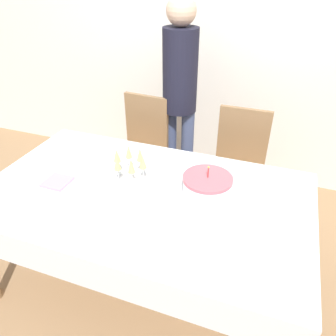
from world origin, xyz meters
The scene contains 13 objects.
ground_plane centered at (0.00, 0.00, 0.00)m, with size 12.00×12.00×0.00m, color #93704C.
wall_back centered at (0.00, 1.61, 1.35)m, with size 8.00×0.05×2.70m.
dining_table centered at (0.00, 0.00, 0.65)m, with size 1.91×1.11×0.75m.
dining_chair_far_left centered at (-0.42, 0.88, 0.52)m, with size 0.45×0.45×0.95m.
dining_chair_far_right centered at (0.42, 0.88, 0.52)m, with size 0.42×0.42×0.95m.
birthday_cake centered at (0.35, 0.12, 0.80)m, with size 0.29×0.29×0.18m.
champagne_tray centered at (-0.14, 0.12, 0.83)m, with size 0.29×0.29×0.18m.
plate_stack_main centered at (-0.10, -0.30, 0.77)m, with size 0.27×0.27×0.06m.
plate_stack_dessert centered at (-0.06, -0.05, 0.77)m, with size 0.20×0.20×0.05m.
cake_knife centered at (0.34, -0.07, 0.75)m, with size 0.29×0.11×0.00m.
fork_pile centered at (-0.50, -0.25, 0.76)m, with size 0.18×0.09×0.02m.
napkin_pile centered at (-0.54, -0.09, 0.75)m, with size 0.15×0.15×0.01m.
person_standing centered at (-0.14, 1.08, 1.03)m, with size 0.28×0.28×1.70m.
Camera 1 is at (0.66, -1.40, 1.89)m, focal length 35.00 mm.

